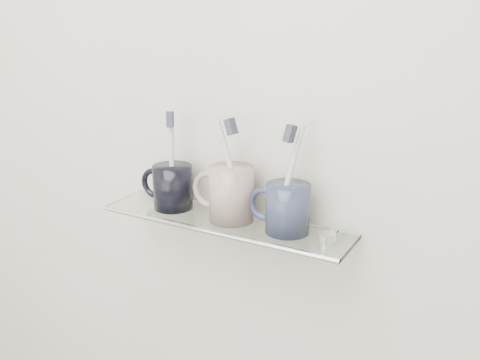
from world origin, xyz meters
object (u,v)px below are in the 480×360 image
Objects in this scene: shelf_glass at (224,221)px; mug_center at (231,194)px; mug_right at (288,208)px; mug_left at (173,187)px.

mug_center is (0.01, 0.00, 0.06)m from shelf_glass.
mug_right is (0.13, 0.00, 0.05)m from shelf_glass.
shelf_glass is at bearing -143.21° from mug_center.
mug_right reaches higher than shelf_glass.
mug_center is 1.17× the size of mug_right.
mug_center is at bearing 161.37° from mug_right.
mug_left reaches higher than shelf_glass.
mug_left is at bearing -163.96° from mug_center.
mug_right reaches higher than mug_left.
mug_right is at bearing 17.00° from mug_left.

